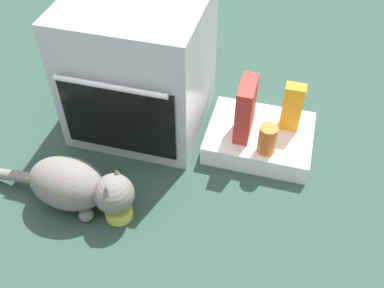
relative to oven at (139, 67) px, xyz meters
name	(u,v)px	position (x,y,z in m)	size (l,w,h in m)	color
ground	(125,176)	(0.04, -0.38, -0.33)	(8.00, 8.00, 0.00)	#284238
oven	(139,67)	(0.00, 0.00, 0.00)	(0.61, 0.61, 0.66)	#B7BABF
pantry_cabinet	(259,138)	(0.60, -0.03, -0.28)	(0.49, 0.39, 0.10)	white
food_bowl	(119,210)	(0.10, -0.60, -0.30)	(0.12, 0.12, 0.08)	#D1D14C
cat	(77,185)	(-0.08, -0.59, -0.20)	(0.72, 0.24, 0.24)	slate
sauce_jar	(267,139)	(0.64, -0.16, -0.16)	(0.08, 0.08, 0.14)	#D16023
cereal_box	(246,109)	(0.52, -0.06, -0.09)	(0.07, 0.18, 0.28)	#B72D28
juice_carton	(292,107)	(0.72, 0.03, -0.11)	(0.09, 0.06, 0.24)	orange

